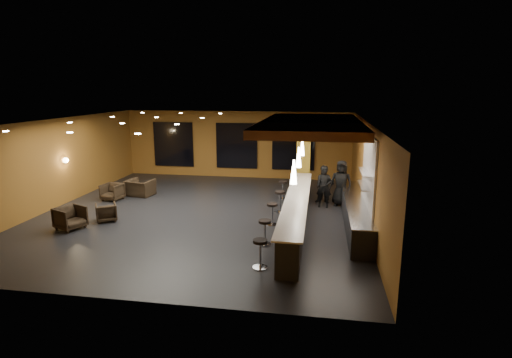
# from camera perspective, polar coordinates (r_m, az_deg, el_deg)

# --- Properties ---
(floor) EXTENTS (12.00, 13.00, 0.10)m
(floor) POSITION_cam_1_polar(r_m,az_deg,el_deg) (15.48, -7.66, -5.02)
(floor) COLOR black
(floor) RESTS_ON ground
(ceiling) EXTENTS (12.00, 13.00, 0.10)m
(ceiling) POSITION_cam_1_polar(r_m,az_deg,el_deg) (14.78, -8.07, 8.38)
(ceiling) COLOR black
(wall_back) EXTENTS (12.00, 0.10, 3.50)m
(wall_back) POSITION_cam_1_polar(r_m,az_deg,el_deg) (21.29, -2.73, 4.94)
(wall_back) COLOR brown
(wall_back) RESTS_ON floor
(wall_front) EXTENTS (12.00, 0.10, 3.50)m
(wall_front) POSITION_cam_1_polar(r_m,az_deg,el_deg) (9.18, -19.87, -6.47)
(wall_front) COLOR brown
(wall_front) RESTS_ON floor
(wall_left) EXTENTS (0.10, 13.00, 3.50)m
(wall_left) POSITION_cam_1_polar(r_m,az_deg,el_deg) (17.75, -26.90, 1.98)
(wall_left) COLOR brown
(wall_left) RESTS_ON floor
(wall_right) EXTENTS (0.10, 13.00, 3.50)m
(wall_right) POSITION_cam_1_polar(r_m,az_deg,el_deg) (14.48, 15.70, 0.74)
(wall_right) COLOR brown
(wall_right) RESTS_ON floor
(wood_soffit) EXTENTS (3.60, 8.00, 0.28)m
(wood_soffit) POSITION_cam_1_polar(r_m,az_deg,el_deg) (15.14, 7.87, 7.77)
(wood_soffit) COLOR brown
(wood_soffit) RESTS_ON ceiling
(window_left) EXTENTS (2.20, 0.06, 2.40)m
(window_left) POSITION_cam_1_polar(r_m,az_deg,el_deg) (22.18, -11.70, 4.88)
(window_left) COLOR black
(window_left) RESTS_ON wall_back
(window_center) EXTENTS (2.20, 0.06, 2.40)m
(window_center) POSITION_cam_1_polar(r_m,az_deg,el_deg) (21.19, -2.79, 4.77)
(window_center) COLOR black
(window_center) RESTS_ON wall_back
(window_right) EXTENTS (2.20, 0.06, 2.40)m
(window_right) POSITION_cam_1_polar(r_m,az_deg,el_deg) (20.78, 5.36, 4.57)
(window_right) COLOR black
(window_right) RESTS_ON wall_back
(tile_backsplash) EXTENTS (0.06, 3.20, 2.40)m
(tile_backsplash) POSITION_cam_1_polar(r_m,az_deg,el_deg) (13.45, 15.84, 0.91)
(tile_backsplash) COLOR white
(tile_backsplash) RESTS_ON wall_right
(bar_counter) EXTENTS (0.60, 8.00, 1.00)m
(bar_counter) POSITION_cam_1_polar(r_m,az_deg,el_deg) (13.75, 5.82, -4.87)
(bar_counter) COLOR black
(bar_counter) RESTS_ON floor
(bar_top) EXTENTS (0.78, 8.10, 0.05)m
(bar_top) POSITION_cam_1_polar(r_m,az_deg,el_deg) (13.60, 5.87, -2.76)
(bar_top) COLOR silver
(bar_top) RESTS_ON bar_counter
(prep_counter) EXTENTS (0.70, 6.00, 0.86)m
(prep_counter) POSITION_cam_1_polar(r_m,az_deg,el_deg) (14.29, 14.00, -4.80)
(prep_counter) COLOR black
(prep_counter) RESTS_ON floor
(prep_top) EXTENTS (0.72, 6.00, 0.03)m
(prep_top) POSITION_cam_1_polar(r_m,az_deg,el_deg) (14.16, 14.10, -3.05)
(prep_top) COLOR silver
(prep_top) RESTS_ON prep_counter
(wall_shelf_lower) EXTENTS (0.30, 1.50, 0.03)m
(wall_shelf_lower) POSITION_cam_1_polar(r_m,az_deg,el_deg) (13.32, 15.23, -0.92)
(wall_shelf_lower) COLOR silver
(wall_shelf_lower) RESTS_ON wall_right
(wall_shelf_upper) EXTENTS (0.30, 1.50, 0.03)m
(wall_shelf_upper) POSITION_cam_1_polar(r_m,az_deg,el_deg) (13.23, 15.34, 0.97)
(wall_shelf_upper) COLOR silver
(wall_shelf_upper) RESTS_ON wall_right
(column) EXTENTS (0.60, 0.60, 3.50)m
(column) POSITION_cam_1_polar(r_m,az_deg,el_deg) (17.94, 6.81, 3.39)
(column) COLOR #A88525
(column) RESTS_ON floor
(wall_sconce) EXTENTS (0.22, 0.22, 0.22)m
(wall_sconce) POSITION_cam_1_polar(r_m,az_deg,el_deg) (18.05, -25.56, 2.43)
(wall_sconce) COLOR #FFE5B2
(wall_sconce) RESTS_ON wall_left
(pendant_0) EXTENTS (0.20, 0.20, 0.70)m
(pendant_0) POSITION_cam_1_polar(r_m,az_deg,el_deg) (11.34, 5.42, 1.00)
(pendant_0) COLOR white
(pendant_0) RESTS_ON wood_soffit
(pendant_1) EXTENTS (0.20, 0.20, 0.70)m
(pendant_1) POSITION_cam_1_polar(r_m,az_deg,el_deg) (13.80, 6.12, 3.10)
(pendant_1) COLOR white
(pendant_1) RESTS_ON wood_soffit
(pendant_2) EXTENTS (0.20, 0.20, 0.70)m
(pendant_2) POSITION_cam_1_polar(r_m,az_deg,el_deg) (16.27, 6.62, 4.56)
(pendant_2) COLOR white
(pendant_2) RESTS_ON wood_soffit
(staff_a) EXTENTS (0.64, 0.45, 1.65)m
(staff_a) POSITION_cam_1_polar(r_m,az_deg,el_deg) (16.10, 9.72, -1.16)
(staff_a) COLOR black
(staff_a) RESTS_ON floor
(staff_b) EXTENTS (0.79, 0.62, 1.58)m
(staff_b) POSITION_cam_1_polar(r_m,az_deg,el_deg) (16.69, 9.78, -0.78)
(staff_b) COLOR black
(staff_b) RESTS_ON floor
(staff_c) EXTENTS (1.00, 0.75, 1.85)m
(staff_c) POSITION_cam_1_polar(r_m,az_deg,el_deg) (16.45, 12.05, -0.59)
(staff_c) COLOR black
(staff_c) RESTS_ON floor
(armchair_a) EXTENTS (1.10, 1.08, 0.77)m
(armchair_a) POSITION_cam_1_polar(r_m,az_deg,el_deg) (14.96, -25.01, -5.04)
(armchair_a) COLOR black
(armchair_a) RESTS_ON floor
(armchair_b) EXTENTS (0.96, 0.96, 0.64)m
(armchair_b) POSITION_cam_1_polar(r_m,az_deg,el_deg) (15.35, -20.62, -4.46)
(armchair_b) COLOR black
(armchair_b) RESTS_ON floor
(armchair_c) EXTENTS (0.86, 0.88, 0.71)m
(armchair_c) POSITION_cam_1_polar(r_m,az_deg,el_deg) (18.07, -19.84, -1.74)
(armchair_c) COLOR black
(armchair_c) RESTS_ON floor
(armchair_d) EXTENTS (1.25, 1.14, 0.72)m
(armchair_d) POSITION_cam_1_polar(r_m,az_deg,el_deg) (18.42, -16.22, -1.21)
(armchair_d) COLOR black
(armchair_d) RESTS_ON floor
(bar_stool_0) EXTENTS (0.40, 0.40, 0.80)m
(bar_stool_0) POSITION_cam_1_polar(r_m,az_deg,el_deg) (10.66, 0.60, -10.10)
(bar_stool_0) COLOR silver
(bar_stool_0) RESTS_ON floor
(bar_stool_1) EXTENTS (0.40, 0.40, 0.79)m
(bar_stool_1) POSITION_cam_1_polar(r_m,az_deg,el_deg) (12.16, 1.27, -7.18)
(bar_stool_1) COLOR silver
(bar_stool_1) RESTS_ON floor
(bar_stool_2) EXTENTS (0.40, 0.40, 0.78)m
(bar_stool_2) POSITION_cam_1_polar(r_m,az_deg,el_deg) (13.88, 2.32, -4.63)
(bar_stool_2) COLOR silver
(bar_stool_2) RESTS_ON floor
(bar_stool_3) EXTENTS (0.43, 0.43, 0.84)m
(bar_stool_3) POSITION_cam_1_polar(r_m,az_deg,el_deg) (15.28, 3.42, -2.85)
(bar_stool_3) COLOR silver
(bar_stool_3) RESTS_ON floor
(bar_stool_4) EXTENTS (0.40, 0.40, 0.80)m
(bar_stool_4) POSITION_cam_1_polar(r_m,az_deg,el_deg) (17.17, 3.87, -1.20)
(bar_stool_4) COLOR silver
(bar_stool_4) RESTS_ON floor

